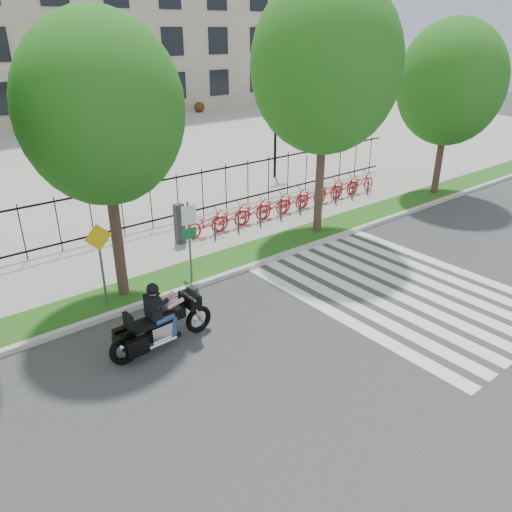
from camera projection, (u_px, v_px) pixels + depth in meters
ground at (284, 346)px, 12.71m from camera, size 120.00×120.00×0.00m
curb at (197, 285)px, 15.59m from camera, size 60.00×0.20×0.15m
grass_verge at (183, 276)px, 16.19m from camera, size 60.00×1.50×0.15m
sidewalk at (147, 251)px, 17.96m from camera, size 60.00×3.50×0.15m
plaza at (12, 160)px, 30.42m from camera, size 80.00×34.00×0.10m
crosswalk_stripes at (400, 290)px, 15.46m from camera, size 5.70×8.00×0.01m
iron_fence at (122, 210)px, 18.76m from camera, size 30.00×0.06×2.00m
lamp_post_right at (276, 118)px, 25.58m from camera, size 1.06×0.70×4.25m
street_tree_1 at (101, 111)px, 12.78m from camera, size 4.31×4.31×7.81m
street_tree_2 at (326, 66)px, 17.13m from camera, size 5.27×5.27×9.10m
street_tree_3 at (451, 83)px, 22.13m from camera, size 4.75×4.75×7.76m
bike_share_station at (291, 201)px, 21.43m from camera, size 11.11×0.87×1.50m
sign_pole_regulatory at (189, 230)px, 15.30m from camera, size 0.50×0.09×2.50m
sign_pole_warning at (100, 254)px, 13.68m from camera, size 0.78×0.09×2.49m
motorcycle_rider at (162, 321)px, 12.40m from camera, size 2.91×0.86×2.24m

